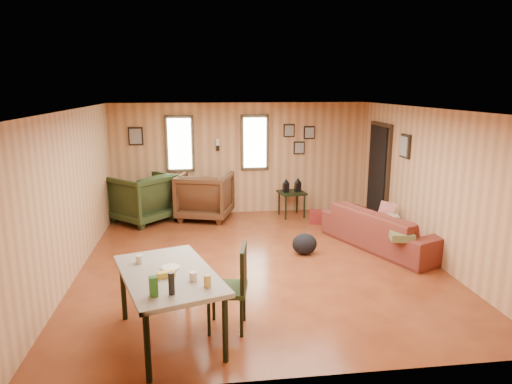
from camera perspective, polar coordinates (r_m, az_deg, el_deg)
room at (r=7.29m, az=1.45°, el=1.01°), size 5.54×6.04×2.44m
sofa at (r=8.17m, az=15.76°, el=-3.65°), size 1.52×2.38×0.90m
recliner_brown at (r=9.62m, az=-6.40°, el=-0.20°), size 1.28×1.24×1.08m
recliner_green at (r=9.63m, az=-14.09°, el=-0.43°), size 1.46×1.47×1.10m
end_table at (r=10.00m, az=-8.90°, el=-0.35°), size 0.71×0.67×0.78m
side_table at (r=9.74m, az=4.50°, el=0.19°), size 0.60×0.60×0.84m
cooler at (r=9.41m, az=7.86°, el=-3.11°), size 0.42×0.35×0.26m
backpack at (r=7.65m, az=6.09°, el=-6.48°), size 0.45×0.36×0.36m
sofa_pillows at (r=7.95m, az=16.96°, el=-3.86°), size 0.66×1.54×0.31m
dining_table at (r=5.06m, az=-10.85°, el=-10.65°), size 1.34×1.74×1.00m
dining_chair at (r=5.25m, az=-2.84°, el=-11.31°), size 0.52×0.52×1.00m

